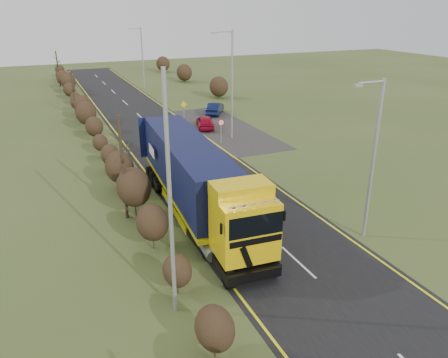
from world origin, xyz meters
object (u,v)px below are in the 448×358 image
lorry (195,177)px  car_red_hatchback (205,122)px  car_blue_sedan (215,108)px  speed_sign (221,127)px  streetlight_near (372,155)px

lorry → car_red_hatchback: size_ratio=4.11×
car_red_hatchback → car_blue_sedan: 6.09m
car_red_hatchback → speed_sign: bearing=98.7°
car_red_hatchback → car_blue_sedan: car_blue_sedan is taller
car_red_hatchback → speed_sign: size_ratio=1.71×
speed_sign → car_blue_sedan: bearing=70.2°
streetlight_near → lorry: bearing=141.5°
lorry → streetlight_near: 9.56m
streetlight_near → car_red_hatchback: bearing=89.3°
car_blue_sedan → speed_sign: (-3.81, -10.60, 0.91)m
lorry → car_blue_sedan: size_ratio=3.96×
car_red_hatchback → speed_sign: speed_sign is taller
lorry → streetlight_near: size_ratio=1.90×
lorry → car_red_hatchback: (7.60, 17.93, -1.82)m
car_blue_sedan → speed_sign: speed_sign is taller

